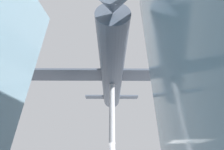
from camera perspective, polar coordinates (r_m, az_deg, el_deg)
support_pylon_central at (r=12.79m, az=0.00°, el=-18.92°), size 0.48×0.48×7.48m
suspended_airplane at (r=14.26m, az=0.01°, el=0.52°), size 21.62×15.60×3.31m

